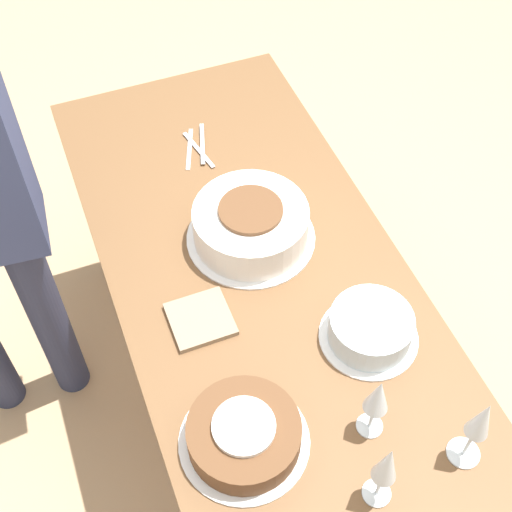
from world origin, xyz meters
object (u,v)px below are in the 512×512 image
object	(u,v)px
cake_front_chocolate	(244,435)
wine_glass_near	(387,466)
cake_center_white	(251,225)
wine_glass_extra	(481,422)
cake_back_decorated	(370,329)
wine_glass_far	(378,398)

from	to	relation	value
cake_front_chocolate	wine_glass_near	size ratio (longest dim) A/B	1.29
cake_center_white	wine_glass_extra	world-z (taller)	wine_glass_extra
cake_front_chocolate	wine_glass_near	world-z (taller)	wine_glass_near
cake_center_white	wine_glass_near	bearing A→B (deg)	-0.33
cake_center_white	wine_glass_near	world-z (taller)	wine_glass_near
cake_front_chocolate	wine_glass_near	bearing A→B (deg)	46.41
wine_glass_extra	wine_glass_near	bearing A→B (deg)	-87.37
cake_back_decorated	wine_glass_far	bearing A→B (deg)	-26.30
wine_glass_near	cake_back_decorated	bearing A→B (deg)	155.67
wine_glass_extra	cake_center_white	bearing A→B (deg)	-163.93
cake_front_chocolate	wine_glass_extra	size ratio (longest dim) A/B	1.25
cake_back_decorated	wine_glass_extra	world-z (taller)	wine_glass_extra
cake_center_white	wine_glass_extra	bearing A→B (deg)	16.07
cake_back_decorated	wine_glass_extra	distance (m)	0.35
wine_glass_far	cake_back_decorated	bearing A→B (deg)	153.70
wine_glass_far	cake_front_chocolate	bearing A→B (deg)	-103.82
cake_front_chocolate	wine_glass_extra	world-z (taller)	wine_glass_extra
cake_front_chocolate	wine_glass_far	bearing A→B (deg)	76.18
cake_front_chocolate	wine_glass_near	xyz separation A→B (m)	(0.20, 0.21, 0.11)
cake_center_white	wine_glass_far	distance (m)	0.60
cake_center_white	wine_glass_far	bearing A→B (deg)	4.78
cake_center_white	cake_back_decorated	distance (m)	0.41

